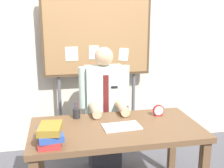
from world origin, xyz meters
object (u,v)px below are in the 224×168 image
object	(u,v)px
bulletin_board	(97,38)
pen_holder	(76,113)
person	(104,115)
desk	(116,137)
book_stack	(50,135)
open_notebook	(122,127)
desk_clock	(158,111)

from	to	relation	value
bulletin_board	pen_holder	xyz separation A→B (m)	(-0.33, -0.79, -0.65)
person	pen_holder	world-z (taller)	person
desk	book_stack	size ratio (longest dim) A/B	5.61
open_notebook	pen_holder	distance (m)	0.49
desk	desk_clock	size ratio (longest dim) A/B	13.48
desk_clock	person	bearing A→B (deg)	138.81
open_notebook	pen_holder	size ratio (longest dim) A/B	2.07
desk_clock	pen_holder	world-z (taller)	pen_holder
person	desk_clock	size ratio (longest dim) A/B	12.46
desk_clock	pen_holder	size ratio (longest dim) A/B	0.70
pen_holder	book_stack	bearing A→B (deg)	-114.86
book_stack	pen_holder	distance (m)	0.58
bulletin_board	open_notebook	distance (m)	1.30
open_notebook	desk_clock	distance (m)	0.47
desk	pen_holder	bearing A→B (deg)	138.62
bulletin_board	pen_holder	distance (m)	1.07
open_notebook	pen_holder	world-z (taller)	pen_holder
desk_clock	pen_holder	distance (m)	0.81
desk	person	world-z (taller)	person
person	desk	bearing A→B (deg)	-90.00
desk_clock	desk	bearing A→B (deg)	-158.07
book_stack	desk_clock	distance (m)	1.13
bulletin_board	book_stack	distance (m)	1.56
bulletin_board	open_notebook	size ratio (longest dim) A/B	5.95
bulletin_board	desk	bearing A→B (deg)	-89.99
person	book_stack	xyz separation A→B (m)	(-0.57, -0.84, 0.18)
desk	open_notebook	size ratio (longest dim) A/B	4.59
person	open_notebook	size ratio (longest dim) A/B	4.24
person	book_stack	bearing A→B (deg)	-124.41
bulletin_board	desk_clock	size ratio (longest dim) A/B	17.51
desk	desk_clock	world-z (taller)	desk_clock
bulletin_board	book_stack	bearing A→B (deg)	-113.56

